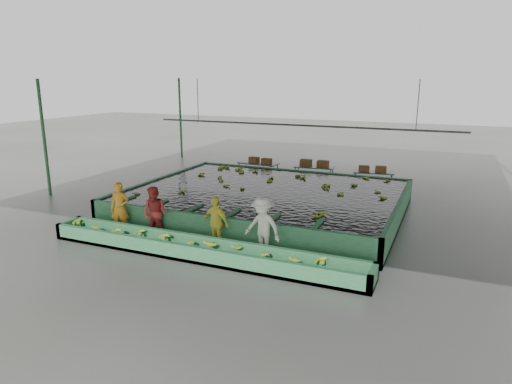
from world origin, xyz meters
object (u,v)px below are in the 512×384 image
at_px(packing_table_right, 373,180).
at_px(flotation_tank, 266,200).
at_px(box_stack_left, 260,163).
at_px(worker_b, 155,213).
at_px(worker_d, 263,227).
at_px(worker_c, 215,223).
at_px(box_stack_mid, 314,166).
at_px(box_stack_right, 372,172).
at_px(packing_table_mid, 314,175).
at_px(sorting_trough, 199,249).
at_px(worker_a, 120,208).
at_px(packing_table_left, 258,172).

bearing_deg(packing_table_right, flotation_tank, -120.92).
bearing_deg(box_stack_left, worker_b, -88.57).
xyz_separation_m(worker_d, packing_table_right, (1.54, 9.60, -0.48)).
height_order(worker_c, box_stack_mid, worker_c).
bearing_deg(box_stack_right, box_stack_mid, 179.10).
distance_m(packing_table_mid, box_stack_left, 2.73).
xyz_separation_m(worker_b, packing_table_mid, (2.43, 9.56, -0.43)).
xyz_separation_m(sorting_trough, worker_d, (1.64, 0.80, 0.64)).
xyz_separation_m(worker_d, box_stack_mid, (-1.30, 9.63, -0.03)).
relative_size(packing_table_right, box_stack_left, 1.49).
relative_size(sorting_trough, worker_c, 6.09).
distance_m(worker_b, worker_d, 3.72).
height_order(box_stack_left, box_stack_right, box_stack_left).
distance_m(sorting_trough, packing_table_mid, 10.37).
height_order(worker_a, box_stack_left, worker_a).
distance_m(worker_a, packing_table_right, 11.69).
distance_m(worker_c, box_stack_right, 10.04).
bearing_deg(flotation_tank, sorting_trough, -90.00).
bearing_deg(sorting_trough, flotation_tank, 90.00).
xyz_separation_m(worker_b, box_stack_right, (5.20, 9.58, -0.03)).
bearing_deg(worker_a, packing_table_left, 66.28).
distance_m(worker_b, box_stack_left, 9.13).
bearing_deg(packing_table_left, box_stack_left, -9.77).
bearing_deg(box_stack_mid, box_stack_left, -169.37).
relative_size(flotation_tank, packing_table_right, 5.53).
xyz_separation_m(worker_c, box_stack_mid, (0.23, 9.63, 0.04)).
distance_m(packing_table_right, box_stack_right, 0.42).
relative_size(packing_table_left, box_stack_left, 1.64).
bearing_deg(worker_d, box_stack_right, 92.34).
xyz_separation_m(worker_b, box_stack_mid, (2.41, 9.63, -0.00)).
height_order(worker_d, packing_table_mid, worker_d).
xyz_separation_m(flotation_tank, packing_table_right, (3.18, 5.30, -0.04)).
relative_size(worker_b, box_stack_left, 1.41).
xyz_separation_m(worker_b, worker_c, (2.19, 0.00, -0.04)).
xyz_separation_m(packing_table_right, box_stack_left, (-5.48, -0.47, 0.50)).
relative_size(packing_table_mid, box_stack_mid, 1.36).
bearing_deg(worker_b, worker_c, -2.88).
height_order(worker_a, packing_table_mid, worker_a).
relative_size(worker_a, worker_b, 1.01).
xyz_separation_m(worker_d, box_stack_right, (1.48, 9.58, -0.07)).
xyz_separation_m(worker_d, packing_table_left, (-4.06, 9.15, -0.44)).
bearing_deg(flotation_tank, worker_c, -88.55).
relative_size(worker_b, box_stack_mid, 1.24).
relative_size(worker_b, worker_d, 0.96).
xyz_separation_m(flotation_tank, box_stack_left, (-2.30, 4.83, 0.46)).
height_order(worker_b, packing_table_right, worker_b).
xyz_separation_m(packing_table_left, packing_table_right, (5.60, 0.45, -0.04)).
height_order(worker_a, box_stack_right, worker_a).
bearing_deg(box_stack_left, sorting_trough, -76.94).
bearing_deg(box_stack_right, worker_a, -124.53).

